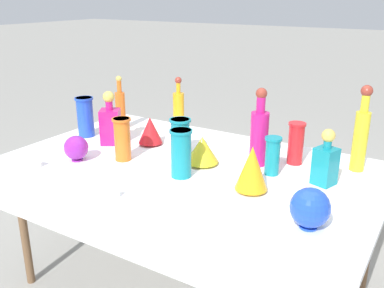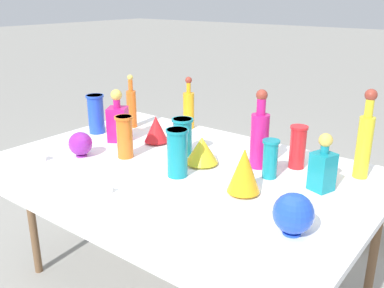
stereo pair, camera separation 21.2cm
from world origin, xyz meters
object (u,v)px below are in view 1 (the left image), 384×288
at_px(tall_bottle_2, 179,108).
at_px(tall_bottle_3, 120,108).
at_px(slender_vase_2, 273,154).
at_px(slender_vase_1, 180,136).
at_px(square_decanter_1, 326,161).
at_px(slender_vase_3, 181,152).
at_px(slender_vase_4, 122,138).
at_px(fluted_vase_0, 202,150).
at_px(slender_vase_5, 85,116).
at_px(tall_bottle_1, 259,134).
at_px(square_decanter_0, 110,123).
at_px(cardboard_box_behind_left, 324,198).
at_px(fluted_vase_1, 150,130).
at_px(round_bowl_1, 310,208).
at_px(slender_vase_0, 296,142).
at_px(fluted_vase_2, 252,168).
at_px(tall_bottle_0, 361,134).
at_px(round_bowl_0, 76,148).

xyz_separation_m(tall_bottle_2, tall_bottle_3, (-0.30, -0.20, 0.01)).
bearing_deg(slender_vase_2, slender_vase_1, -178.53).
bearing_deg(tall_bottle_3, square_decanter_1, -6.97).
distance_m(slender_vase_3, slender_vase_4, 0.37).
relative_size(slender_vase_1, slender_vase_2, 1.08).
height_order(tall_bottle_2, fluted_vase_0, tall_bottle_2).
bearing_deg(slender_vase_5, slender_vase_3, -14.30).
relative_size(tall_bottle_1, slender_vase_3, 1.71).
relative_size(square_decanter_0, cardboard_box_behind_left, 0.62).
bearing_deg(tall_bottle_1, fluted_vase_1, -176.17).
xyz_separation_m(tall_bottle_2, square_decanter_0, (-0.17, -0.44, -0.01)).
xyz_separation_m(slender_vase_1, fluted_vase_0, (0.16, -0.05, -0.03)).
height_order(tall_bottle_3, cardboard_box_behind_left, tall_bottle_3).
bearing_deg(slender_vase_1, round_bowl_1, -25.34).
xyz_separation_m(tall_bottle_2, slender_vase_3, (0.43, -0.63, -0.01)).
height_order(slender_vase_0, fluted_vase_2, slender_vase_0).
bearing_deg(fluted_vase_2, slender_vase_1, 157.36).
height_order(tall_bottle_2, cardboard_box_behind_left, tall_bottle_2).
height_order(slender_vase_0, fluted_vase_1, slender_vase_0).
bearing_deg(tall_bottle_1, slender_vase_3, -126.67).
bearing_deg(square_decanter_0, fluted_vase_1, 26.46).
xyz_separation_m(tall_bottle_3, round_bowl_1, (1.37, -0.57, -0.06)).
height_order(slender_vase_5, fluted_vase_0, slender_vase_5).
bearing_deg(slender_vase_5, slender_vase_2, 1.90).
bearing_deg(tall_bottle_0, tall_bottle_3, -176.58).
distance_m(slender_vase_4, slender_vase_5, 0.48).
bearing_deg(tall_bottle_1, tall_bottle_0, 22.43).
xyz_separation_m(slender_vase_5, fluted_vase_0, (0.81, -0.02, -0.05)).
bearing_deg(square_decanter_0, slender_vase_0, 14.18).
height_order(square_decanter_0, slender_vase_5, square_decanter_0).
bearing_deg(square_decanter_1, tall_bottle_2, 160.20).
xyz_separation_m(tall_bottle_1, slender_vase_0, (0.15, 0.11, -0.05)).
relative_size(slender_vase_2, fluted_vase_2, 0.89).
xyz_separation_m(tall_bottle_0, square_decanter_0, (-1.27, -0.32, -0.06)).
relative_size(slender_vase_1, fluted_vase_2, 0.96).
relative_size(square_decanter_0, slender_vase_5, 1.28).
relative_size(slender_vase_2, slender_vase_4, 0.83).
bearing_deg(square_decanter_0, tall_bottle_1, 9.70).
height_order(slender_vase_4, round_bowl_0, slender_vase_4).
bearing_deg(square_decanter_0, slender_vase_5, 174.02).
relative_size(slender_vase_4, cardboard_box_behind_left, 0.46).
distance_m(tall_bottle_2, square_decanter_1, 1.08).
bearing_deg(square_decanter_1, square_decanter_0, -176.19).
distance_m(tall_bottle_3, round_bowl_1, 1.49).
relative_size(tall_bottle_1, slender_vase_2, 2.12).
bearing_deg(slender_vase_5, round_bowl_0, -52.07).
distance_m(slender_vase_0, fluted_vase_0, 0.46).
bearing_deg(round_bowl_1, slender_vase_2, 127.23).
relative_size(tall_bottle_2, tall_bottle_3, 0.97).
height_order(square_decanter_1, slender_vase_4, square_decanter_1).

